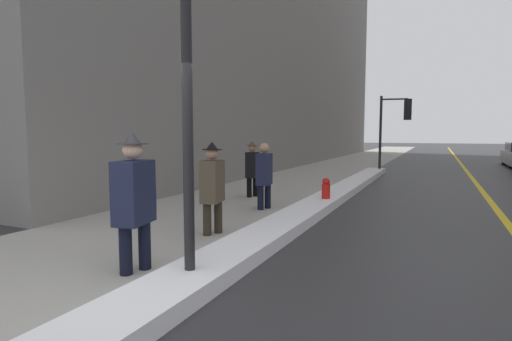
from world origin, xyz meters
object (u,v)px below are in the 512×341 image
object	(u,v)px
lamp_post	(186,12)
pedestrian_trailing	(212,184)
pedestrian_with_shoulder_bag	(264,173)
pedestrian_in_fedora	(134,197)
fire_hydrant	(326,193)
traffic_light_near	(398,118)
pedestrian_nearside	(252,166)

from	to	relation	value
lamp_post	pedestrian_trailing	distance (m)	3.20
pedestrian_with_shoulder_bag	pedestrian_in_fedora	bearing A→B (deg)	-8.18
lamp_post	pedestrian_with_shoulder_bag	world-z (taller)	lamp_post
lamp_post	pedestrian_trailing	size ratio (longest dim) A/B	3.18
pedestrian_trailing	fire_hydrant	world-z (taller)	pedestrian_trailing
fire_hydrant	traffic_light_near	bearing A→B (deg)	85.24
pedestrian_trailing	pedestrian_with_shoulder_bag	xyz separation A→B (m)	(-0.11, 2.51, -0.03)
pedestrian_trailing	pedestrian_nearside	bearing A→B (deg)	-175.11
lamp_post	fire_hydrant	size ratio (longest dim) A/B	7.30
lamp_post	pedestrian_nearside	world-z (taller)	lamp_post
pedestrian_in_fedora	pedestrian_trailing	world-z (taller)	pedestrian_in_fedora
traffic_light_near	fire_hydrant	size ratio (longest dim) A/B	4.85
traffic_light_near	pedestrian_trailing	size ratio (longest dim) A/B	2.11
lamp_post	pedestrian_in_fedora	world-z (taller)	lamp_post
traffic_light_near	pedestrian_trailing	world-z (taller)	traffic_light_near
lamp_post	pedestrian_with_shoulder_bag	xyz separation A→B (m)	(-1.08, 4.66, -2.20)
pedestrian_in_fedora	pedestrian_nearside	size ratio (longest dim) A/B	1.13
traffic_light_near	pedestrian_trailing	bearing A→B (deg)	-108.27
fire_hydrant	lamp_post	bearing A→B (deg)	-91.36
traffic_light_near	pedestrian_nearside	bearing A→B (deg)	-119.05
pedestrian_in_fedora	fire_hydrant	xyz separation A→B (m)	(1.02, 5.43, -0.61)
pedestrian_with_shoulder_bag	pedestrian_nearside	size ratio (longest dim) A/B	0.99
lamp_post	traffic_light_near	world-z (taller)	lamp_post
pedestrian_nearside	fire_hydrant	world-z (taller)	pedestrian_nearside
lamp_post	pedestrian_with_shoulder_bag	size ratio (longest dim) A/B	3.34
lamp_post	fire_hydrant	bearing A→B (deg)	88.64
traffic_light_near	pedestrian_nearside	distance (m)	9.22
lamp_post	pedestrian_nearside	size ratio (longest dim) A/B	3.29
pedestrian_with_shoulder_bag	lamp_post	bearing A→B (deg)	2.41
traffic_light_near	pedestrian_trailing	xyz separation A→B (m)	(-1.87, -12.59, -1.57)
pedestrian_with_shoulder_bag	pedestrian_nearside	world-z (taller)	pedestrian_nearside
pedestrian_trailing	pedestrian_with_shoulder_bag	world-z (taller)	pedestrian_trailing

